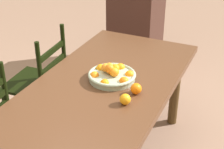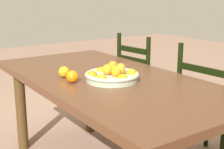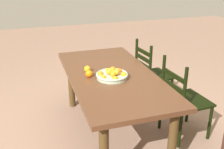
# 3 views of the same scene
# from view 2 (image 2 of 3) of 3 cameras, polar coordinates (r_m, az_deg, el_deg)

# --- Properties ---
(dining_table) EXTENTS (1.85, 0.91, 0.75)m
(dining_table) POSITION_cam_2_polar(r_m,az_deg,el_deg) (2.14, -0.80, -2.95)
(dining_table) COLOR #4F2F1C
(dining_table) RESTS_ON ground
(chair_near_window) EXTENTS (0.46, 0.46, 0.93)m
(chair_near_window) POSITION_cam_2_polar(r_m,az_deg,el_deg) (2.98, 5.41, -2.02)
(chair_near_window) COLOR black
(chair_near_window) RESTS_ON ground
(chair_by_cabinet) EXTENTS (0.49, 0.49, 0.93)m
(chair_by_cabinet) POSITION_cam_2_polar(r_m,az_deg,el_deg) (2.51, 17.21, -6.07)
(chair_by_cabinet) COLOR black
(chair_by_cabinet) RESTS_ON ground
(fruit_bowl) EXTENTS (0.34, 0.34, 0.12)m
(fruit_bowl) POSITION_cam_2_polar(r_m,az_deg,el_deg) (2.01, 0.09, -0.12)
(fruit_bowl) COLOR #96A48A
(fruit_bowl) RESTS_ON dining_table
(orange_loose_0) EXTENTS (0.07, 0.07, 0.07)m
(orange_loose_0) POSITION_cam_2_polar(r_m,az_deg,el_deg) (1.99, -6.96, -0.36)
(orange_loose_0) COLOR orange
(orange_loose_0) RESTS_ON dining_table
(orange_loose_1) EXTENTS (0.07, 0.07, 0.07)m
(orange_loose_1) POSITION_cam_2_polar(r_m,az_deg,el_deg) (2.12, -8.39, 0.46)
(orange_loose_1) COLOR orange
(orange_loose_1) RESTS_ON dining_table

